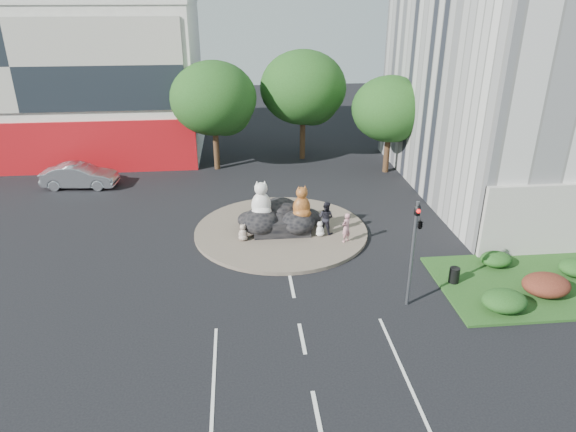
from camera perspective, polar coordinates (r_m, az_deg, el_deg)
The scene contains 21 objects.
ground at distance 21.44m, azimuth 1.58°, elevation -13.46°, with size 120.00×120.00×0.00m, color black.
roundabout_island at distance 29.91m, azimuth -0.79°, elevation -1.63°, with size 10.00×10.00×0.20m, color brown.
rock_plinth at distance 29.67m, azimuth -0.79°, elevation -0.67°, with size 3.20×2.60×0.90m, color black, non-canonical shape.
shophouse_block at distance 47.97m, azimuth -25.52°, elevation 13.54°, with size 25.20×12.30×17.40m.
grass_verge at distance 27.68m, azimuth 26.40°, elevation -6.72°, with size 10.00×6.00×0.12m, color #1D4517.
tree_left at distance 39.74m, azimuth -8.17°, elevation 12.46°, with size 6.46×6.46×8.27m.
tree_mid at distance 41.95m, azimuth 1.77°, elevation 13.72°, with size 6.84×6.84×8.76m.
tree_right at distance 39.53m, azimuth 11.34°, elevation 11.26°, with size 5.70×5.70×7.30m.
hedge_near_green at distance 24.52m, azimuth 22.90°, elevation -8.68°, with size 2.00×1.60×0.90m, color #1D3E13.
hedge_red at distance 26.44m, azimuth 26.76°, elevation -6.85°, with size 2.20×1.76×0.99m, color #491A13.
hedge_back_green at distance 28.10m, azimuth 22.12°, elevation -4.46°, with size 1.60×1.28×0.72m, color #1D3E13.
traffic_light at distance 22.33m, azimuth 14.13°, elevation -1.71°, with size 0.44×1.24×5.00m.
street_lamp at distance 30.29m, azimuth 24.58°, elevation 5.54°, with size 2.34×0.22×8.06m.
cat_white at distance 28.93m, azimuth -3.00°, elevation 1.93°, with size 1.29×1.12×2.16m, color silver, non-canonical shape.
cat_tabby at distance 28.80m, azimuth 1.53°, elevation 1.59°, with size 1.15×1.00×1.92m, color #B45725, non-canonical shape.
kitten_calico at distance 28.53m, azimuth -5.03°, elevation -1.75°, with size 0.58×0.51×0.97m, color silver, non-canonical shape.
kitten_white at distance 28.96m, azimuth 3.56°, elevation -1.37°, with size 0.54×0.47×0.90m, color silver, non-canonical shape.
pedestrian_pink at distance 28.25m, azimuth 6.48°, elevation -1.29°, with size 0.61×0.40×1.68m, color #C68089.
pedestrian_dark at distance 29.10m, azimuth 4.23°, elevation -0.17°, with size 0.93×0.72×1.90m, color black.
parked_car at distance 39.37m, azimuth -22.15°, elevation 4.15°, with size 1.80×5.16×1.70m, color #A1A2A8.
litter_bin at distance 25.88m, azimuth 17.98°, elevation -6.26°, with size 0.49×0.49×0.77m, color black.
Camera 1 is at (-2.25, -16.87, 13.03)m, focal length 32.00 mm.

